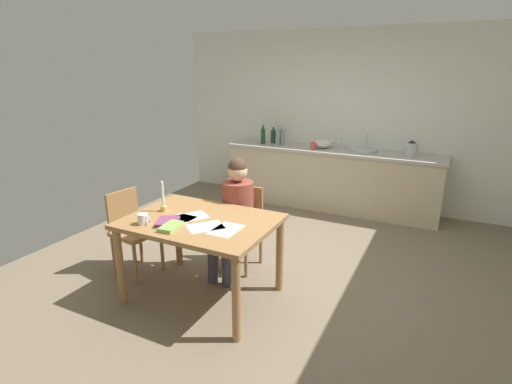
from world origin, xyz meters
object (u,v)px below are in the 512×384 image
Objects in this scene: person_seated at (235,209)px; mixing_bowl at (322,144)px; bottle_wine_red at (278,137)px; dining_table at (201,230)px; book_magazine at (168,222)px; stovetop_kettle at (411,149)px; bottle_vinegar at (273,136)px; bottle_oil at (263,136)px; sink_unit at (364,150)px; wine_glass_by_kettle at (332,140)px; book_cookery at (171,227)px; wine_glass_near_sink at (339,140)px; chair_at_table at (242,223)px; candlestick at (163,203)px; coffee_mug at (143,219)px; chair_side_empty at (132,228)px; teacup_on_counter at (313,146)px; bottle_sauce at (282,136)px.

person_seated is 4.36× the size of mixing_bowl.
person_seated is 2.43m from bottle_wine_red.
mixing_bowl is at bearing 86.66° from dining_table.
book_magazine is 1.00× the size of stovetop_kettle.
person_seated is 4.89× the size of bottle_vinegar.
mixing_bowl is (0.94, 0.09, -0.06)m from bottle_oil.
wine_glass_by_kettle is at bearing 164.26° from sink_unit.
bottle_wine_red reaches higher than book_magazine.
book_cookery is 3.36m from sink_unit.
wine_glass_near_sink is 1.00× the size of wine_glass_by_kettle.
candlestick reaches higher than chair_at_table.
wine_glass_by_kettle is (0.28, 3.10, 0.35)m from dining_table.
person_seated is 7.76× the size of wine_glass_near_sink.
book_cookery is (0.09, -0.07, 0.00)m from book_magazine.
bottle_vinegar is (-0.23, 3.01, 0.16)m from candlestick.
coffee_mug is at bearing -111.02° from chair_at_table.
chair_at_table is at bearing 33.99° from chair_side_empty.
wine_glass_near_sink reaches higher than mixing_bowl.
book_magazine is 0.61× the size of sink_unit.
book_cookery is 3.41m from wine_glass_by_kettle.
candlestick is 1.31× the size of stovetop_kettle.
stovetop_kettle is (1.95, 0.04, -0.03)m from bottle_wine_red.
chair_side_empty is 3.01m from bottle_vinegar.
wine_glass_by_kettle is at bearing 68.42° from chair_side_empty.
bottle_vinegar is at bearing 94.88° from coffee_mug.
stovetop_kettle is 1.15m from wine_glass_by_kettle.
teacup_on_counter is at bearing 69.77° from chair_side_empty.
bottle_vinegar is (-1.45, 0.08, 0.08)m from sink_unit.
person_seated is at bearing 65.87° from coffee_mug.
wine_glass_near_sink is at bearing 74.37° from book_cookery.
bottle_sauce reaches higher than mixing_bowl.
sink_unit reaches higher than wine_glass_by_kettle.
sink_unit is 1.31× the size of mixing_bowl.
dining_table is at bearing -97.21° from wine_glass_near_sink.
candlestick is 3.03m from bottle_vinegar.
person_seated is at bearing -120.45° from stovetop_kettle.
person_seated is at bearing 27.31° from chair_side_empty.
bottle_wine_red is 0.83m from wine_glass_by_kettle.
chair_at_table is at bearing -96.12° from wine_glass_by_kettle.
chair_side_empty is at bearing -111.58° from wine_glass_by_kettle.
wine_glass_near_sink is 0.43m from teacup_on_counter.
bottle_oil is 2.51× the size of teacup_on_counter.
book_cookery is (0.81, -0.37, 0.31)m from chair_side_empty.
sink_unit is 1.33m from bottle_wine_red.
sink_unit is 1.28m from bottle_sauce.
book_cookery is at bearing -78.18° from bottle_oil.
bottle_sauce reaches higher than bottle_vinegar.
sink_unit is 1.47× the size of bottle_vinegar.
book_magazine is 1.44× the size of wine_glass_by_kettle.
person_seated is at bearing -74.56° from bottle_vinegar.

